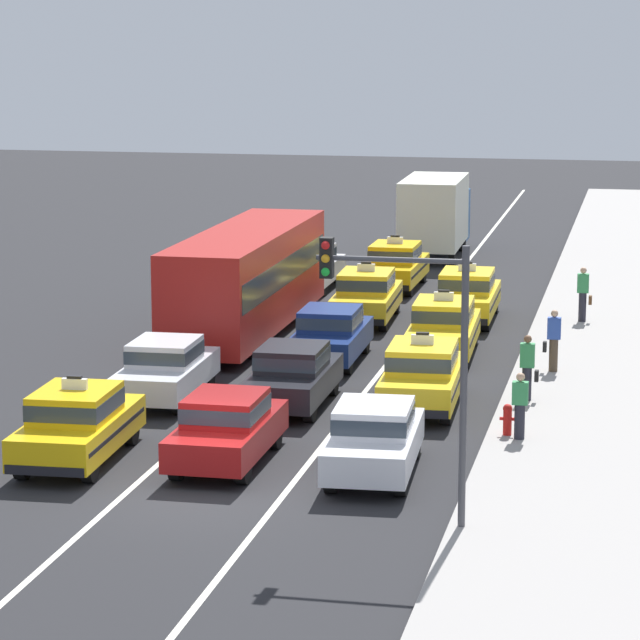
# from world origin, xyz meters

# --- Properties ---
(ground_plane) EXTENTS (160.00, 160.00, 0.00)m
(ground_plane) POSITION_xyz_m (0.00, 0.00, 0.00)
(ground_plane) COLOR #232326
(lane_stripe_left_center) EXTENTS (0.14, 80.00, 0.01)m
(lane_stripe_left_center) POSITION_xyz_m (-1.60, 20.00, 0.00)
(lane_stripe_left_center) COLOR silver
(lane_stripe_left_center) RESTS_ON ground
(lane_stripe_center_right) EXTENTS (0.14, 80.00, 0.01)m
(lane_stripe_center_right) POSITION_xyz_m (1.60, 20.00, 0.00)
(lane_stripe_center_right) COLOR silver
(lane_stripe_center_right) RESTS_ON ground
(sidewalk_curb) EXTENTS (4.00, 90.00, 0.15)m
(sidewalk_curb) POSITION_xyz_m (7.20, 15.00, 0.07)
(sidewalk_curb) COLOR #9E9993
(sidewalk_curb) RESTS_ON ground
(taxi_left_nearest) EXTENTS (1.99, 4.63, 1.96)m
(taxi_left_nearest) POSITION_xyz_m (-3.38, 1.86, 0.88)
(taxi_left_nearest) COLOR black
(taxi_left_nearest) RESTS_ON ground
(sedan_left_second) EXTENTS (1.86, 4.34, 1.58)m
(sedan_left_second) POSITION_xyz_m (-3.20, 7.74, 0.85)
(sedan_left_second) COLOR black
(sedan_left_second) RESTS_ON ground
(bus_left_third) EXTENTS (2.55, 11.21, 3.22)m
(bus_left_third) POSITION_xyz_m (-3.32, 16.48, 1.82)
(bus_left_third) COLOR black
(bus_left_third) RESTS_ON ground
(sedan_left_fourth) EXTENTS (1.77, 4.31, 1.58)m
(sedan_left_fourth) POSITION_xyz_m (-3.18, 25.00, 0.85)
(sedan_left_fourth) COLOR black
(sedan_left_fourth) RESTS_ON ground
(sedan_center_nearest) EXTENTS (1.77, 4.30, 1.58)m
(sedan_center_nearest) POSITION_xyz_m (-0.13, 2.35, 0.85)
(sedan_center_nearest) COLOR black
(sedan_center_nearest) RESTS_ON ground
(sedan_center_second) EXTENTS (1.79, 4.31, 1.58)m
(sedan_center_second) POSITION_xyz_m (0.13, 7.68, 0.85)
(sedan_center_second) COLOR black
(sedan_center_second) RESTS_ON ground
(sedan_center_third) EXTENTS (1.83, 4.33, 1.58)m
(sedan_center_third) POSITION_xyz_m (0.01, 12.97, 0.85)
(sedan_center_third) COLOR black
(sedan_center_third) RESTS_ON ground
(taxi_center_fourth) EXTENTS (1.99, 4.63, 1.96)m
(taxi_center_fourth) POSITION_xyz_m (-0.09, 19.23, 0.88)
(taxi_center_fourth) COLOR black
(taxi_center_fourth) RESTS_ON ground
(taxi_center_fifth) EXTENTS (1.84, 4.57, 1.96)m
(taxi_center_fifth) POSITION_xyz_m (-0.20, 25.62, 0.88)
(taxi_center_fifth) COLOR black
(taxi_center_fifth) RESTS_ON ground
(box_truck_center_sixth) EXTENTS (2.39, 7.00, 3.27)m
(box_truck_center_sixth) POSITION_xyz_m (0.12, 33.89, 1.78)
(box_truck_center_sixth) COLOR black
(box_truck_center_sixth) RESTS_ON ground
(sedan_right_nearest) EXTENTS (1.99, 4.39, 1.58)m
(sedan_right_nearest) POSITION_xyz_m (3.16, 2.15, 0.85)
(sedan_right_nearest) COLOR black
(sedan_right_nearest) RESTS_ON ground
(taxi_right_second) EXTENTS (1.97, 4.62, 1.96)m
(taxi_right_second) POSITION_xyz_m (3.32, 8.21, 0.88)
(taxi_right_second) COLOR black
(taxi_right_second) RESTS_ON ground
(taxi_right_third) EXTENTS (1.98, 4.62, 1.96)m
(taxi_right_third) POSITION_xyz_m (3.02, 14.48, 0.88)
(taxi_right_third) COLOR black
(taxi_right_third) RESTS_ON ground
(taxi_right_fourth) EXTENTS (1.89, 4.59, 1.96)m
(taxi_right_fourth) POSITION_xyz_m (3.05, 19.95, 0.88)
(taxi_right_fourth) COLOR black
(taxi_right_fourth) RESTS_ON ground
(pedestrian_near_crosswalk) EXTENTS (0.47, 0.24, 1.73)m
(pedestrian_near_crosswalk) POSITION_xyz_m (6.72, 19.97, 1.02)
(pedestrian_near_crosswalk) COLOR #23232D
(pedestrian_near_crosswalk) RESTS_ON sidewalk_curb
(pedestrian_mid_block) EXTENTS (0.36, 0.24, 1.54)m
(pedestrian_mid_block) POSITION_xyz_m (5.98, 5.25, 0.93)
(pedestrian_mid_block) COLOR #23232D
(pedestrian_mid_block) RESTS_ON sidewalk_curb
(pedestrian_by_storefront) EXTENTS (0.47, 0.24, 1.66)m
(pedestrian_by_storefront) POSITION_xyz_m (5.85, 9.04, 0.98)
(pedestrian_by_storefront) COLOR #23232D
(pedestrian_by_storefront) RESTS_ON sidewalk_curb
(pedestrian_trailing) EXTENTS (0.47, 0.24, 1.69)m
(pedestrian_trailing) POSITION_xyz_m (6.27, 12.51, 1.00)
(pedestrian_trailing) COLOR #473828
(pedestrian_trailing) RESTS_ON sidewalk_curb
(fire_hydrant) EXTENTS (0.36, 0.22, 0.73)m
(fire_hydrant) POSITION_xyz_m (5.68, 5.53, 0.55)
(fire_hydrant) COLOR red
(fire_hydrant) RESTS_ON sidewalk_curb
(traffic_light_pole) EXTENTS (2.87, 0.33, 5.58)m
(traffic_light_pole) POSITION_xyz_m (4.49, -1.34, 3.82)
(traffic_light_pole) COLOR #47474C
(traffic_light_pole) RESTS_ON ground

